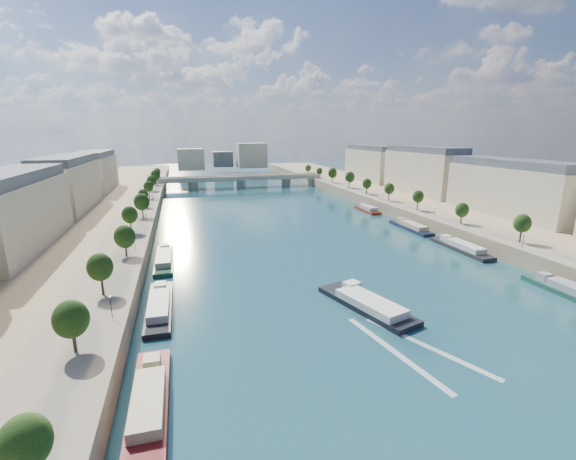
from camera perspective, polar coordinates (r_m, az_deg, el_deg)
ground at (r=147.71m, az=0.39°, el=-0.08°), size 700.00×700.00×0.00m
quay_left at (r=145.49m, az=-28.03°, el=-1.00°), size 44.00×520.00×5.00m
quay_right at (r=180.23m, az=23.00°, el=2.21°), size 44.00×520.00×5.00m
pave_left at (r=142.28m, az=-22.27°, el=0.37°), size 14.00×520.00×0.10m
pave_right at (r=170.89m, az=19.12°, el=2.83°), size 14.00×520.00×0.10m
trees_left at (r=142.89m, az=-21.59°, el=2.72°), size 4.80×268.80×8.26m
trees_right at (r=177.09m, az=16.91°, el=5.17°), size 4.80×268.80×8.26m
lamps_left at (r=131.48m, az=-20.90°, el=0.65°), size 0.36×200.36×4.28m
lamps_right at (r=172.02m, az=17.02°, el=4.00°), size 0.36×200.36×4.28m
buildings_left at (r=157.72m, az=-32.35°, el=4.71°), size 16.00×226.00×23.20m
buildings_right at (r=195.54m, az=24.25°, el=7.11°), size 16.00×226.00×23.20m
skyline at (r=360.31m, az=-8.89°, el=10.61°), size 79.00×42.00×22.00m
bridge at (r=266.56m, az=-7.01°, el=7.37°), size 112.00×12.00×8.15m
tour_barge at (r=85.64m, az=11.59°, el=-10.72°), size 13.98×25.66×3.56m
wake at (r=73.37m, az=17.68°, el=-16.40°), size 15.11×25.81×0.04m
moored_barges_left at (r=73.40m, az=-19.06°, el=-15.77°), size 5.00×126.42×3.60m
moored_barges_right at (r=130.58m, az=25.86°, el=-3.11°), size 5.00×158.44×3.60m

